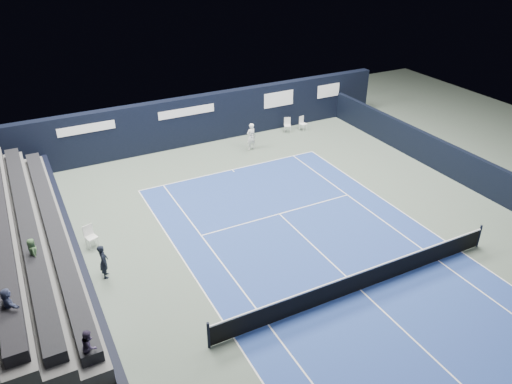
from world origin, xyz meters
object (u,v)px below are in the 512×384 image
folding_chair_back_a (287,124)px  tennis_net (362,280)px  line_judge_chair (90,234)px  tennis_player (251,137)px  folding_chair_back_b (302,122)px

folding_chair_back_a → tennis_net: size_ratio=0.08×
line_judge_chair → tennis_player: bearing=11.0°
folding_chair_back_b → line_judge_chair: size_ratio=0.93×
folding_chair_back_a → line_judge_chair: bearing=-128.4°
folding_chair_back_a → folding_chair_back_b: (1.06, -0.21, -0.01)m
folding_chair_back_b → line_judge_chair: line_judge_chair is taller
folding_chair_back_a → line_judge_chair: (-14.51, -7.53, 0.03)m
tennis_net → tennis_player: bearing=80.7°
tennis_net → tennis_player: (2.29, 13.95, 0.35)m
tennis_player → folding_chair_back_b: bearing=15.8°
folding_chair_back_a → folding_chair_back_b: bearing=13.2°
line_judge_chair → tennis_net: bearing=-60.0°
line_judge_chair → tennis_net: size_ratio=0.08×
line_judge_chair → tennis_player: tennis_player is taller
folding_chair_back_b → folding_chair_back_a: bearing=154.2°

